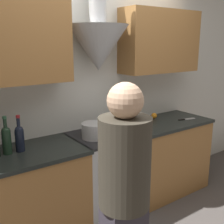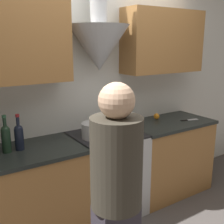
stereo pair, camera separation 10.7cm
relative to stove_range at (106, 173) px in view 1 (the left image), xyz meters
name	(u,v)px [view 1 (the left image)]	position (x,y,z in m)	size (l,w,h in m)	color
wall_back	(86,74)	(-0.07, 0.26, 1.03)	(8.40, 0.60, 2.60)	silver
counter_left	(4,206)	(-1.05, 0.00, 0.00)	(1.42, 0.62, 0.89)	#9E6B38
counter_right	(164,155)	(0.86, 0.00, 0.00)	(1.04, 0.62, 0.89)	#9E6B38
stove_range	(106,173)	(0.00, 0.00, 0.00)	(0.71, 0.60, 0.89)	#B7BABC
wine_bottle_7	(6,139)	(-0.97, 0.04, 0.57)	(0.08, 0.08, 0.32)	black
wine_bottle_8	(19,137)	(-0.86, 0.04, 0.57)	(0.08, 0.08, 0.32)	black
stock_pot	(94,130)	(-0.16, -0.03, 0.51)	(0.25, 0.25, 0.15)	#B7BABC
mixing_bowl	(116,126)	(0.16, 0.04, 0.48)	(0.20, 0.20, 0.08)	#B7BABC
orange_fruit	(154,116)	(0.81, 0.15, 0.47)	(0.07, 0.07, 0.07)	orange
chefs_knife	(187,119)	(1.11, -0.11, 0.44)	(0.23, 0.08, 0.01)	silver
person_foreground_left	(124,200)	(-0.61, -1.08, 0.44)	(0.30, 0.30, 1.59)	#38333D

